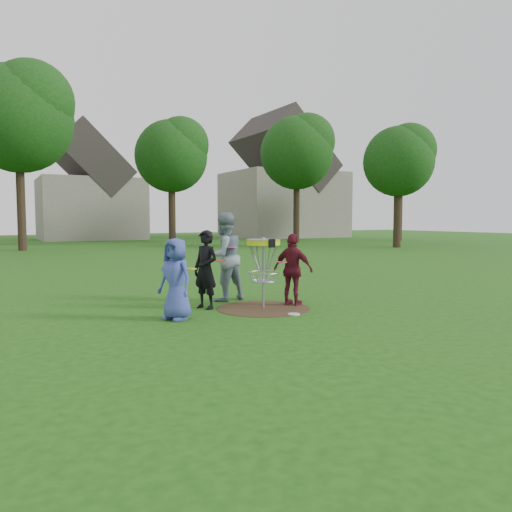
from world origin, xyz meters
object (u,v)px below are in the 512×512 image
player_grey (224,257)px  disc_golf_basket (263,256)px  player_blue (176,279)px  player_black (206,270)px  player_maroon (293,270)px

player_grey → disc_golf_basket: size_ratio=1.35×
player_grey → player_blue: bearing=32.3°
player_black → player_grey: size_ratio=0.81×
player_black → player_maroon: size_ratio=1.05×
player_grey → disc_golf_basket: 1.27m
player_grey → disc_golf_basket: bearing=91.9°
player_black → player_maroon: player_black is taller
player_blue → disc_golf_basket: size_ratio=1.02×
player_blue → player_black: player_black is taller
player_grey → disc_golf_basket: player_grey is taller
player_maroon → disc_golf_basket: bearing=62.8°
player_blue → player_maroon: bearing=70.7°
player_grey → player_maroon: size_ratio=1.30×
player_maroon → player_grey: bearing=8.2°
player_blue → player_black: 1.13m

